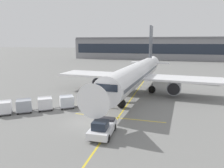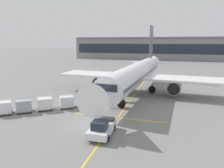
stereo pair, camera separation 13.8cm
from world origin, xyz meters
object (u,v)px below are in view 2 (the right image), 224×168
Objects in this scene: ground_crew_marshaller at (100,96)px; pushback_tug at (102,128)px; belt_loader at (104,96)px; ground_crew_by_carts at (106,101)px; ground_crew_by_loader at (80,97)px; baggage_cart_second at (67,101)px; parked_airplane at (137,74)px; safety_cone_engine_keepout at (107,90)px; baggage_cart_fifth at (4,107)px; baggage_cart_third at (45,103)px; baggage_cart_fourth at (24,105)px; baggage_cart_lead at (85,100)px.

pushback_tug is at bearing -69.48° from ground_crew_marshaller.
belt_loader is 2.97m from ground_crew_by_carts.
ground_crew_by_loader is at bearing 125.53° from pushback_tug.
ground_crew_by_loader is at bearing 69.35° from baggage_cart_second.
parked_airplane is 14.85m from baggage_cart_second.
baggage_cart_fifth is at bearing -120.54° from safety_cone_engine_keepout.
baggage_cart_fourth is at bearing -143.08° from baggage_cart_third.
safety_cone_engine_keepout is (9.52, 16.14, -0.69)m from baggage_cart_fifth.
ground_crew_marshaller is (-0.75, -0.24, 0.11)m from belt_loader.
baggage_cart_fifth is 18.75m from safety_cone_engine_keepout.
safety_cone_engine_keepout is (1.80, 8.73, -0.69)m from ground_crew_by_loader.
ground_crew_marshaller reaches higher than safety_cone_engine_keepout.
parked_airplane is 15.08× the size of baggage_cart_lead.
baggage_cart_third is 4.19× the size of safety_cone_engine_keepout.
baggage_cart_fifth is 13.97m from ground_crew_by_carts.
baggage_cart_second is 1.00× the size of baggage_cart_fourth.
belt_loader is 1.10× the size of pushback_tug.
baggage_cart_lead is 3.34m from ground_crew_marshaller.
parked_airplane is 8.80m from belt_loader.
safety_cone_engine_keepout is at bearing 78.34° from ground_crew_by_loader.
baggage_cart_third is 5.48m from ground_crew_by_loader.
pushback_tug reaches higher than ground_crew_by_loader.
baggage_cart_fourth is at bearing 163.17° from pushback_tug.
ground_crew_marshaller is at bearing -122.14° from parked_airplane.
parked_airplane is at bearing 48.20° from baggage_cart_fifth.
baggage_cart_fourth is (-6.99, -4.72, 0.00)m from baggage_cart_lead.
parked_airplane reaches higher than baggage_cart_second.
parked_airplane is at bearing 49.68° from baggage_cart_fourth.
baggage_cart_third is 1.00× the size of baggage_cart_fifth.
baggage_cart_third is 14.03m from safety_cone_engine_keepout.
ground_crew_by_carts is at bearing 29.06° from baggage_cart_fifth.
baggage_cart_second is at bearing -149.19° from baggage_cart_lead.
parked_airplane is 8.22× the size of belt_loader.
baggage_cart_lead reaches higher than pushback_tug.
baggage_cart_lead is 1.00× the size of baggage_cart_second.
baggage_cart_second is 1.54× the size of ground_crew_by_loader.
pushback_tug is at bearing -74.91° from ground_crew_by_carts.
safety_cone_engine_keepout is (-0.80, 6.85, -0.69)m from ground_crew_marshaller.
baggage_cart_second reaches higher than pushback_tug.
belt_loader is at bearing 112.58° from ground_crew_by_carts.
baggage_cart_fourth is 1.00× the size of baggage_cart_fifth.
safety_cone_engine_keepout is (-5.15, 18.47, -0.52)m from pushback_tug.
belt_loader is 2.82× the size of ground_crew_marshaller.
baggage_cart_lead is 1.54× the size of ground_crew_by_loader.
belt_loader is 2.82× the size of ground_crew_by_loader.
baggage_cart_lead is 8.43m from baggage_cart_fourth.
ground_crew_by_loader is 1.00× the size of ground_crew_marshaller.
ground_crew_by_carts is at bearing 24.50° from baggage_cart_third.
baggage_cart_second is at bearing -103.76° from safety_cone_engine_keepout.
belt_loader is at bearing 32.36° from ground_crew_by_loader.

